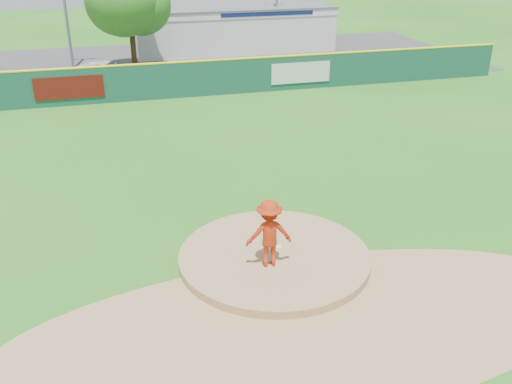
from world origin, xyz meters
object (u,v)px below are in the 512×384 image
object	(u,v)px
deciduous_tree	(129,0)
pool_building_grp	(229,26)
van	(106,72)
pitcher	(269,233)

from	to	relation	value
deciduous_tree	pool_building_grp	bearing A→B (deg)	41.16
van	pool_building_grp	bearing A→B (deg)	-23.55
pool_building_grp	pitcher	bearing A→B (deg)	-101.00
pitcher	van	xyz separation A→B (m)	(-3.57, 23.46, -0.61)
van	deciduous_tree	bearing A→B (deg)	-18.68
pitcher	deciduous_tree	bearing A→B (deg)	-82.35
pitcher	pool_building_grp	distance (m)	33.11
pitcher	pool_building_grp	bearing A→B (deg)	-97.12
van	deciduous_tree	size ratio (longest dim) A/B	0.58
pitcher	pool_building_grp	xyz separation A→B (m)	(6.32, 32.49, 0.44)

